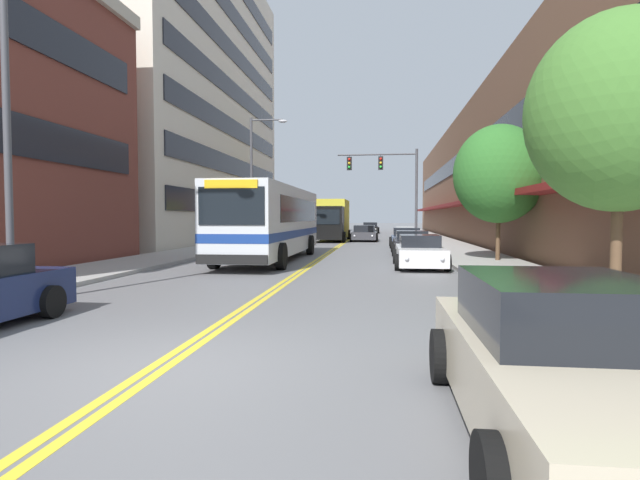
{
  "coord_description": "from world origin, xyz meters",
  "views": [
    {
      "loc": [
        2.83,
        -6.12,
        1.93
      ],
      "look_at": [
        -0.98,
        24.59,
        0.51
      ],
      "focal_mm": 28.0,
      "sensor_mm": 36.0,
      "label": 1
    }
  ],
  "objects": [
    {
      "name": "ground_plane",
      "position": [
        0.0,
        37.0,
        0.0
      ],
      "size": [
        240.0,
        240.0,
        0.0
      ],
      "primitive_type": "plane",
      "color": "slate"
    },
    {
      "name": "car_black_moving_second",
      "position": [
        1.47,
        54.4,
        0.61
      ],
      "size": [
        2.16,
        4.23,
        1.3
      ],
      "color": "black",
      "rests_on": "ground_plane"
    },
    {
      "name": "city_bus",
      "position": [
        -2.09,
        15.97,
        1.82
      ],
      "size": [
        2.85,
        12.14,
        3.22
      ],
      "color": "silver",
      "rests_on": "ground_plane"
    },
    {
      "name": "car_beige_parked_left_far",
      "position": [
        -4.25,
        26.17,
        0.62
      ],
      "size": [
        2.15,
        4.88,
        1.34
      ],
      "color": "#BCAD89",
      "rests_on": "ground_plane"
    },
    {
      "name": "centre_line",
      "position": [
        0.0,
        37.0,
        0.0
      ],
      "size": [
        0.34,
        106.0,
        0.01
      ],
      "color": "yellow",
      "rests_on": "ground_plane"
    },
    {
      "name": "sidewalk_right",
      "position": [
        7.11,
        37.0,
        0.07
      ],
      "size": [
        3.23,
        106.0,
        0.13
      ],
      "color": "#9E9B96",
      "rests_on": "ground_plane"
    },
    {
      "name": "car_charcoal_parked_right_far",
      "position": [
        4.37,
        20.08,
        0.57
      ],
      "size": [
        2.07,
        4.85,
        1.23
      ],
      "color": "#232328",
      "rests_on": "ground_plane"
    },
    {
      "name": "street_lamp_left_near",
      "position": [
        -5.04,
        3.92,
        5.27
      ],
      "size": [
        2.16,
        0.28,
        9.03
      ],
      "color": "#47474C",
      "rests_on": "ground_plane"
    },
    {
      "name": "box_truck",
      "position": [
        -1.21,
        34.35,
        1.71
      ],
      "size": [
        2.65,
        7.91,
        3.36
      ],
      "color": "black",
      "rests_on": "ground_plane"
    },
    {
      "name": "street_lamp_left_far",
      "position": [
        -4.98,
        24.51,
        4.82
      ],
      "size": [
        2.37,
        0.28,
        8.12
      ],
      "color": "#47474C",
      "rests_on": "ground_plane"
    },
    {
      "name": "office_tower_left",
      "position": [
        -14.96,
        33.48,
        11.99
      ],
      "size": [
        12.08,
        29.36,
        23.98
      ],
      "color": "beige",
      "rests_on": "ground_plane"
    },
    {
      "name": "street_tree_right_near",
      "position": [
        7.21,
        3.84,
        3.87
      ],
      "size": [
        3.37,
        3.37,
        5.6
      ],
      "color": "brown",
      "rests_on": "sidewalk_right"
    },
    {
      "name": "car_white_parked_right_mid",
      "position": [
        4.29,
        13.38,
        0.58
      ],
      "size": [
        1.97,
        4.5,
        1.25
      ],
      "color": "white",
      "rests_on": "ground_plane"
    },
    {
      "name": "street_tree_right_mid",
      "position": [
        7.66,
        15.46,
        3.72
      ],
      "size": [
        3.72,
        3.72,
        5.64
      ],
      "color": "brown",
      "rests_on": "sidewalk_right"
    },
    {
      "name": "car_champagne_parked_right_foreground",
      "position": [
        4.43,
        -1.62,
        0.64
      ],
      "size": [
        2.01,
        4.67,
        1.4
      ],
      "color": "beige",
      "rests_on": "ground_plane"
    },
    {
      "name": "car_silver_parked_left_mid",
      "position": [
        -4.3,
        32.69,
        0.61
      ],
      "size": [
        2.12,
        4.87,
        1.27
      ],
      "color": "#B7B7BC",
      "rests_on": "ground_plane"
    },
    {
      "name": "storefront_row_right",
      "position": [
        12.96,
        37.0,
        5.13
      ],
      "size": [
        9.1,
        68.0,
        10.26
      ],
      "color": "brown",
      "rests_on": "ground_plane"
    },
    {
      "name": "traffic_signal_mast",
      "position": [
        3.35,
        29.04,
        4.71
      ],
      "size": [
        5.56,
        0.38,
        6.64
      ],
      "color": "#47474C",
      "rests_on": "ground_plane"
    },
    {
      "name": "car_dark_grey_moving_lead",
      "position": [
        1.44,
        34.2,
        0.59
      ],
      "size": [
        2.19,
        4.42,
        1.27
      ],
      "color": "#38383D",
      "rests_on": "ground_plane"
    },
    {
      "name": "sidewalk_left",
      "position": [
        -7.11,
        37.0,
        0.07
      ],
      "size": [
        3.23,
        106.0,
        0.13
      ],
      "color": "#9E9B96",
      "rests_on": "ground_plane"
    },
    {
      "name": "car_slate_blue_parked_right_end",
      "position": [
        4.4,
        26.13,
        0.57
      ],
      "size": [
        2.14,
        4.19,
        1.25
      ],
      "color": "#475675",
      "rests_on": "ground_plane"
    }
  ]
}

